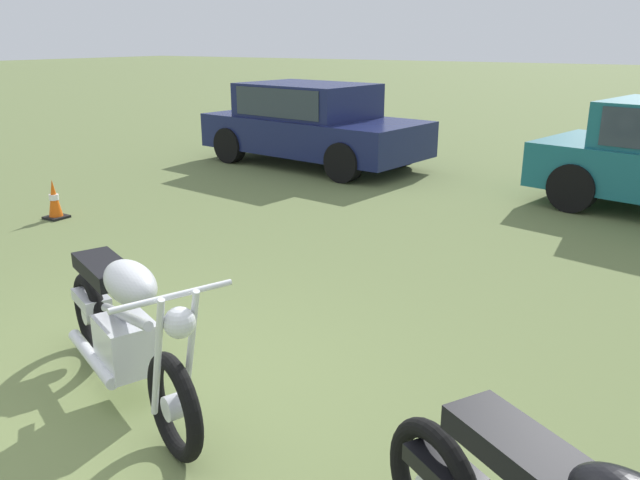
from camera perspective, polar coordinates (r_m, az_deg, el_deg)
The scene contains 4 objects.
ground_plane at distance 4.17m, azimuth -19.28°, elevation -14.99°, with size 120.00×120.00×0.00m, color olive.
motorcycle_silver at distance 4.08m, azimuth -17.25°, elevation -7.69°, with size 1.95×1.06×1.02m.
car_navy at distance 11.44m, azimuth -0.83°, elevation 10.80°, with size 4.23×2.32×1.43m.
traffic_cone at distance 8.65m, azimuth -22.90°, elevation 3.29°, with size 0.25×0.25×0.50m.
Camera 1 is at (2.86, -2.10, 2.19)m, focal length 35.38 mm.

